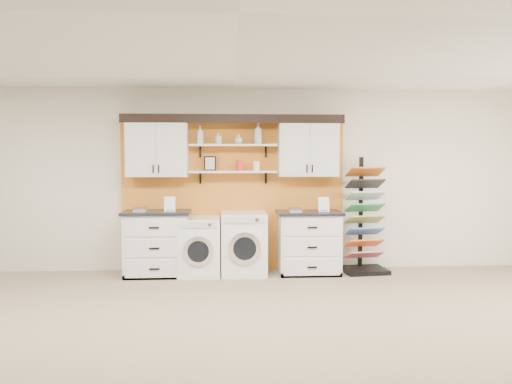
{
  "coord_description": "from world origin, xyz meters",
  "views": [
    {
      "loc": [
        -0.09,
        -3.72,
        1.76
      ],
      "look_at": [
        0.26,
        2.3,
        1.33
      ],
      "focal_mm": 35.0,
      "sensor_mm": 36.0,
      "label": 1
    }
  ],
  "objects": [
    {
      "name": "ceiling",
      "position": [
        0.0,
        0.0,
        2.8
      ],
      "size": [
        10.0,
        10.0,
        0.0
      ],
      "primitive_type": "plane",
      "rotation": [
        3.14,
        0.0,
        0.0
      ],
      "color": "white",
      "rests_on": "wall_back"
    },
    {
      "name": "wall_back",
      "position": [
        0.0,
        4.0,
        1.4
      ],
      "size": [
        10.0,
        0.0,
        10.0
      ],
      "primitive_type": "plane",
      "rotation": [
        1.57,
        0.0,
        0.0
      ],
      "color": "beige",
      "rests_on": "floor"
    },
    {
      "name": "accent_panel",
      "position": [
        0.0,
        3.96,
        1.2
      ],
      "size": [
        3.4,
        0.07,
        2.4
      ],
      "primitive_type": "cube",
      "color": "orange",
      "rests_on": "wall_back"
    },
    {
      "name": "upper_cabinet_left",
      "position": [
        -1.13,
        3.79,
        1.88
      ],
      "size": [
        0.9,
        0.35,
        0.84
      ],
      "color": "silver",
      "rests_on": "wall_back"
    },
    {
      "name": "upper_cabinet_right",
      "position": [
        1.13,
        3.79,
        1.88
      ],
      "size": [
        0.9,
        0.35,
        0.84
      ],
      "color": "silver",
      "rests_on": "wall_back"
    },
    {
      "name": "shelf_lower",
      "position": [
        0.0,
        3.8,
        1.53
      ],
      "size": [
        1.32,
        0.28,
        0.03
      ],
      "primitive_type": "cube",
      "color": "silver",
      "rests_on": "wall_back"
    },
    {
      "name": "shelf_upper",
      "position": [
        0.0,
        3.8,
        1.93
      ],
      "size": [
        1.32,
        0.28,
        0.03
      ],
      "primitive_type": "cube",
      "color": "silver",
      "rests_on": "wall_back"
    },
    {
      "name": "crown_molding",
      "position": [
        0.0,
        3.81,
        2.33
      ],
      "size": [
        3.3,
        0.41,
        0.13
      ],
      "color": "black",
      "rests_on": "wall_back"
    },
    {
      "name": "picture_frame",
      "position": [
        -0.35,
        3.85,
        1.66
      ],
      "size": [
        0.18,
        0.02,
        0.22
      ],
      "color": "black",
      "rests_on": "shelf_lower"
    },
    {
      "name": "canister_red",
      "position": [
        0.1,
        3.8,
        1.62
      ],
      "size": [
        0.11,
        0.11,
        0.16
      ],
      "primitive_type": "cylinder",
      "color": "red",
      "rests_on": "shelf_lower"
    },
    {
      "name": "canister_cream",
      "position": [
        0.35,
        3.8,
        1.61
      ],
      "size": [
        0.1,
        0.1,
        0.14
      ],
      "primitive_type": "cylinder",
      "color": "silver",
      "rests_on": "shelf_lower"
    },
    {
      "name": "base_cabinet_left",
      "position": [
        -1.13,
        3.64,
        0.48
      ],
      "size": [
        0.98,
        0.66,
        0.96
      ],
      "color": "silver",
      "rests_on": "floor"
    },
    {
      "name": "base_cabinet_right",
      "position": [
        1.13,
        3.64,
        0.47
      ],
      "size": [
        0.96,
        0.66,
        0.94
      ],
      "color": "silver",
      "rests_on": "floor"
    },
    {
      "name": "washer",
      "position": [
        -0.51,
        3.64,
        0.43
      ],
      "size": [
        0.61,
        0.71,
        0.86
      ],
      "color": "white",
      "rests_on": "floor"
    },
    {
      "name": "dryer",
      "position": [
        0.15,
        3.64,
        0.46
      ],
      "size": [
        0.66,
        0.71,
        0.93
      ],
      "color": "white",
      "rests_on": "floor"
    },
    {
      "name": "sample_rack",
      "position": [
        1.99,
        3.68,
        0.55
      ],
      "size": [
        0.69,
        0.6,
        1.75
      ],
      "rotation": [
        0.0,
        0.0,
        0.11
      ],
      "color": "black",
      "rests_on": "floor"
    },
    {
      "name": "soap_bottle_a",
      "position": [
        -0.49,
        3.8,
        2.08
      ],
      "size": [
        0.14,
        0.14,
        0.27
      ],
      "primitive_type": "imported",
      "rotation": [
        0.0,
        0.0,
        2.66
      ],
      "color": "silver",
      "rests_on": "shelf_upper"
    },
    {
      "name": "soap_bottle_b",
      "position": [
        -0.22,
        3.8,
        2.03
      ],
      "size": [
        0.1,
        0.1,
        0.17
      ],
      "primitive_type": "imported",
      "rotation": [
        0.0,
        0.0,
        0.38
      ],
      "color": "silver",
      "rests_on": "shelf_upper"
    },
    {
      "name": "soap_bottle_c",
      "position": [
        0.08,
        3.8,
        2.02
      ],
      "size": [
        0.14,
        0.14,
        0.15
      ],
      "primitive_type": "imported",
      "rotation": [
        0.0,
        0.0,
        -0.18
      ],
      "color": "silver",
      "rests_on": "shelf_upper"
    },
    {
      "name": "soap_bottle_d",
      "position": [
        0.38,
        3.8,
        2.1
      ],
      "size": [
        0.16,
        0.16,
        0.32
      ],
      "primitive_type": "imported",
      "rotation": [
        0.0,
        0.0,
        0.45
      ],
      "color": "silver",
      "rests_on": "shelf_upper"
    }
  ]
}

